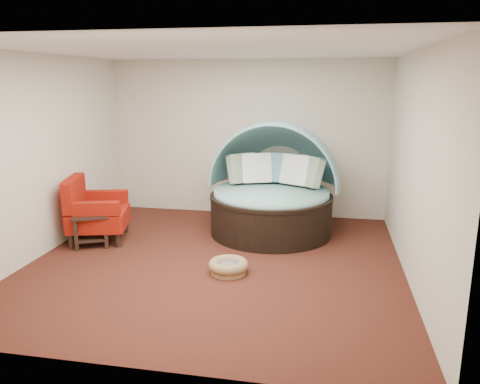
% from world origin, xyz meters
% --- Properties ---
extents(floor, '(5.00, 5.00, 0.00)m').
position_xyz_m(floor, '(0.00, 0.00, 0.00)').
color(floor, '#491D15').
rests_on(floor, ground).
extents(wall_back, '(5.00, 0.00, 5.00)m').
position_xyz_m(wall_back, '(0.00, 2.50, 1.40)').
color(wall_back, beige).
rests_on(wall_back, floor).
extents(wall_front, '(5.00, 0.00, 5.00)m').
position_xyz_m(wall_front, '(0.00, -2.50, 1.40)').
color(wall_front, beige).
rests_on(wall_front, floor).
extents(wall_left, '(0.00, 5.00, 5.00)m').
position_xyz_m(wall_left, '(-2.50, 0.00, 1.40)').
color(wall_left, beige).
rests_on(wall_left, floor).
extents(wall_right, '(0.00, 5.00, 5.00)m').
position_xyz_m(wall_right, '(2.50, 0.00, 1.40)').
color(wall_right, beige).
rests_on(wall_right, floor).
extents(ceiling, '(5.00, 5.00, 0.00)m').
position_xyz_m(ceiling, '(0.00, 0.00, 2.80)').
color(ceiling, white).
rests_on(ceiling, wall_back).
extents(canopy_daybed, '(2.20, 2.09, 1.81)m').
position_xyz_m(canopy_daybed, '(0.59, 1.52, 0.84)').
color(canopy_daybed, black).
rests_on(canopy_daybed, floor).
extents(pet_basket, '(0.52, 0.52, 0.18)m').
position_xyz_m(pet_basket, '(0.25, -0.33, 0.09)').
color(pet_basket, olive).
rests_on(pet_basket, floor).
extents(red_armchair, '(1.05, 1.05, 1.01)m').
position_xyz_m(red_armchair, '(-2.06, 0.55, 0.46)').
color(red_armchair, black).
rests_on(red_armchair, floor).
extents(side_table, '(0.70, 0.70, 0.50)m').
position_xyz_m(side_table, '(-2.00, 0.33, 0.33)').
color(side_table, black).
rests_on(side_table, floor).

